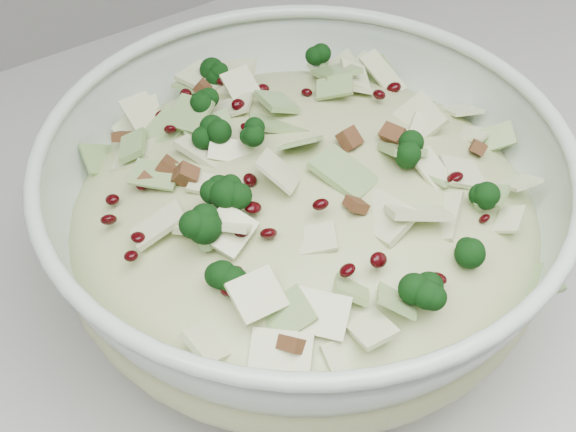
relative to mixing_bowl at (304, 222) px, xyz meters
name	(u,v)px	position (x,y,z in m)	size (l,w,h in m)	color
mixing_bowl	(304,222)	(0.00, 0.00, 0.00)	(0.42, 0.42, 0.13)	silver
salad	(304,198)	(0.00, 0.00, 0.02)	(0.39, 0.39, 0.13)	#C2D390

